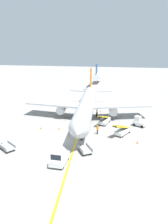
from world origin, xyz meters
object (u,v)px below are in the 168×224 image
baggage_cart_loaded (85,149)px  safety_cone_wingtip_left (100,111)px  belt_loader_aft_hold (104,120)px  belt_loader_forward_hold (123,130)px  safety_cone_nose_left (137,142)px  safety_cone_wingtip_right (59,129)px  pushback_tug (59,158)px  safety_cone_nose_right (41,128)px  baggage_tug_near_wing (139,122)px  ground_crew_marshaller (98,129)px  airliner (87,104)px  baggage_cart_empty_trailing (7,147)px

baggage_cart_loaded → safety_cone_wingtip_left: (-0.57, 21.34, -0.25)m
belt_loader_aft_hold → belt_loader_forward_hold: bearing=-51.9°
baggage_cart_loaded → safety_cone_nose_left: (7.99, 4.88, -0.25)m
belt_loader_aft_hold → safety_cone_wingtip_right: bearing=-147.5°
pushback_tug → safety_cone_wingtip_left: pushback_tug is taller
baggage_cart_loaded → safety_cone_nose_right: size_ratio=8.16×
belt_loader_forward_hold → safety_cone_nose_left: 4.29m
pushback_tug → safety_cone_wingtip_left: (2.14, 25.51, -0.77)m
belt_loader_aft_hold → safety_cone_nose_right: 13.17m
baggage_tug_near_wing → safety_cone_nose_left: bearing=-93.0°
baggage_cart_loaded → pushback_tug: bearing=-123.0°
belt_loader_aft_hold → baggage_tug_near_wing: bearing=-0.3°
pushback_tug → safety_cone_wingtip_left: 25.62m
belt_loader_forward_hold → safety_cone_nose_left: bearing=-52.2°
safety_cone_wingtip_right → ground_crew_marshaller: bearing=-4.5°
airliner → safety_cone_wingtip_right: 9.60m
baggage_cart_loaded → airliner: bearing=100.2°
baggage_cart_empty_trailing → ground_crew_marshaller: bearing=35.7°
safety_cone_nose_right → safety_cone_wingtip_left: 16.92m
safety_cone_wingtip_left → pushback_tug: bearing=-94.8°
safety_cone_wingtip_right → baggage_cart_loaded: bearing=-49.6°
baggage_cart_empty_trailing → safety_cone_nose_left: 21.13m
pushback_tug → belt_loader_aft_hold: 17.96m
baggage_tug_near_wing → baggage_cart_empty_trailing: bearing=-143.6°
baggage_tug_near_wing → safety_cone_nose_left: 8.43m
safety_cone_nose_right → baggage_tug_near_wing: bearing=16.7°
belt_loader_forward_hold → safety_cone_nose_left: belt_loader_forward_hold is taller
pushback_tug → baggage_cart_empty_trailing: 9.65m
baggage_cart_empty_trailing → safety_cone_nose_left: size_ratio=8.11×
baggage_tug_near_wing → ground_crew_marshaller: baggage_tug_near_wing is taller
pushback_tug → baggage_cart_loaded: pushback_tug is taller
baggage_cart_loaded → ground_crew_marshaller: ground_crew_marshaller is taller
safety_cone_nose_right → safety_cone_nose_left: bearing=-8.4°
belt_loader_forward_hold → safety_cone_wingtip_right: 12.25m
safety_cone_wingtip_left → belt_loader_forward_hold: bearing=-65.6°
pushback_tug → baggage_tug_near_wing: 20.69m
airliner → ground_crew_marshaller: bearing=-66.8°
baggage_tug_near_wing → baggage_cart_loaded: 15.73m
belt_loader_aft_hold → baggage_cart_empty_trailing: 20.24m
safety_cone_wingtip_left → safety_cone_wingtip_right: size_ratio=1.00×
safety_cone_wingtip_right → safety_cone_nose_left: bearing=-12.1°
ground_crew_marshaller → safety_cone_nose_left: 7.64m
airliner → baggage_cart_loaded: bearing=-79.8°
airliner → ground_crew_marshaller: (3.74, -8.75, -2.51)m
baggage_tug_near_wing → belt_loader_forward_hold: belt_loader_forward_hold is taller
baggage_tug_near_wing → belt_loader_aft_hold: bearing=179.7°
airliner → baggage_cart_empty_trailing: bearing=-116.9°
airliner → baggage_cart_empty_trailing: 20.42m
safety_cone_nose_right → safety_cone_wingtip_right: 3.62m
safety_cone_nose_right → belt_loader_forward_hold: bearing=2.3°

